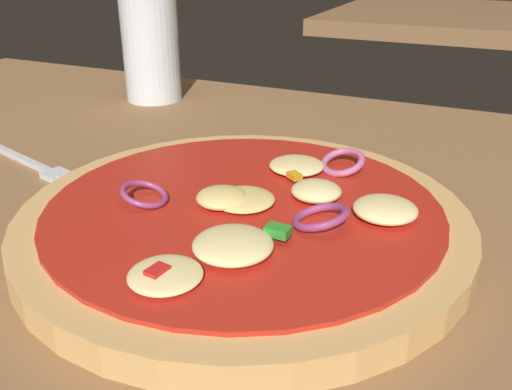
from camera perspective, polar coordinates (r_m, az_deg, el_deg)
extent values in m
cube|color=brown|center=(0.36, 1.65, -9.51)|extent=(1.30, 0.80, 0.04)
cylinder|color=tan|center=(0.37, -1.28, -2.67)|extent=(0.30, 0.30, 0.02)
cylinder|color=red|center=(0.37, -1.29, -1.16)|extent=(0.26, 0.26, 0.00)
ellipsoid|color=#F4DB8E|center=(0.29, -9.38, -8.16)|extent=(0.04, 0.04, 0.01)
ellipsoid|color=#F4DB8E|center=(0.42, 4.22, 3.08)|extent=(0.04, 0.04, 0.01)
ellipsoid|color=#EFCC72|center=(0.36, -1.31, -0.44)|extent=(0.04, 0.04, 0.01)
ellipsoid|color=#EFCC72|center=(0.36, -3.56, -0.25)|extent=(0.03, 0.03, 0.01)
ellipsoid|color=#F4DB8E|center=(0.36, 13.25, -1.44)|extent=(0.04, 0.04, 0.01)
ellipsoid|color=#F4DB8E|center=(0.37, 6.26, 0.43)|extent=(0.03, 0.03, 0.01)
ellipsoid|color=#F4DB8E|center=(0.31, -2.40, -5.17)|extent=(0.05, 0.05, 0.01)
torus|color=#B25984|center=(0.42, 8.96, 3.38)|extent=(0.05, 0.05, 0.02)
torus|color=#93386B|center=(0.34, 6.71, -2.26)|extent=(0.04, 0.04, 0.02)
torus|color=#93386B|center=(0.37, -11.51, 0.08)|extent=(0.04, 0.04, 0.01)
cube|color=#2D8C28|center=(0.32, 2.30, -3.73)|extent=(0.01, 0.01, 0.01)
cube|color=orange|center=(0.40, 4.01, 2.01)|extent=(0.01, 0.01, 0.00)
cube|color=red|center=(0.29, -10.21, -7.86)|extent=(0.01, 0.01, 0.00)
cube|color=silver|center=(0.56, -24.17, 3.98)|extent=(0.13, 0.04, 0.01)
cube|color=silver|center=(0.49, -20.07, 2.00)|extent=(0.02, 0.02, 0.01)
cube|color=silver|center=(0.47, -19.28, 0.87)|extent=(0.03, 0.01, 0.00)
cube|color=silver|center=(0.47, -18.70, 1.09)|extent=(0.03, 0.01, 0.00)
cube|color=silver|center=(0.47, -18.13, 1.31)|extent=(0.03, 0.01, 0.00)
cube|color=silver|center=(0.47, -17.57, 1.52)|extent=(0.03, 0.01, 0.00)
cylinder|color=silver|center=(0.69, -10.83, 14.67)|extent=(0.07, 0.07, 0.12)
cylinder|color=#9E510F|center=(0.70, -10.69, 13.04)|extent=(0.06, 0.06, 0.08)
cylinder|color=white|center=(0.69, -11.01, 16.88)|extent=(0.06, 0.06, 0.01)
cube|color=brown|center=(1.68, 19.54, 16.90)|extent=(0.62, 0.67, 0.04)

